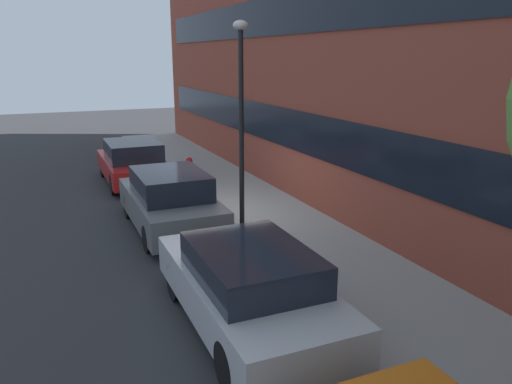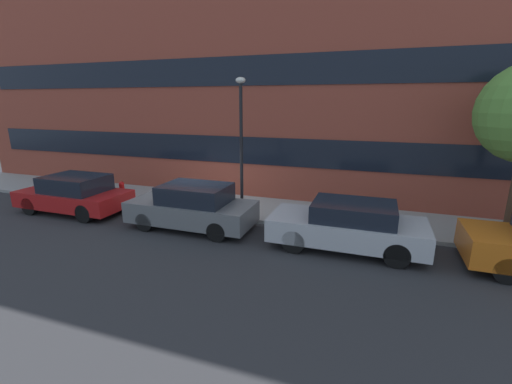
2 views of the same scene
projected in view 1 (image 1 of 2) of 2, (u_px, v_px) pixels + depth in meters
The scene contains 8 objects.
ground_plane at pixel (209, 220), 12.65m from camera, with size 56.00×56.00×0.00m, color #2B2B2D.
sidewalk_strip at pixel (259, 211), 13.15m from camera, with size 28.00×2.75×0.13m.
rowhouse_facade at pixel (325, 29), 12.63m from camera, with size 28.00×1.02×9.33m.
parked_car_red at pixel (133, 162), 16.17m from camera, with size 4.07×1.81×1.39m.
parked_car_grey at pixel (170, 201), 11.79m from camera, with size 4.05×1.74×1.45m.
parked_car_silver at pixel (248, 286), 7.50m from camera, with size 4.20×1.76×1.35m.
fire_hydrant at pixel (190, 168), 16.24m from camera, with size 0.53×0.30×0.72m.
lamp_post at pixel (241, 107), 10.69m from camera, with size 0.32×0.32×4.61m.
Camera 1 is at (11.49, -3.66, 4.04)m, focal length 35.00 mm.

